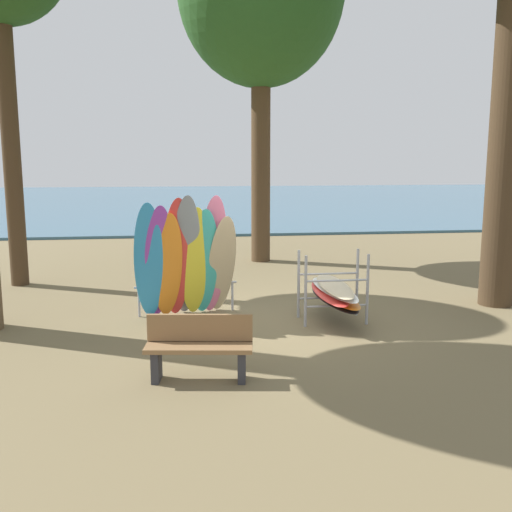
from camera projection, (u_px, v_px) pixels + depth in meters
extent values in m
plane|color=brown|center=(280.00, 321.00, 10.48)|extent=(80.00, 80.00, 0.00)
cube|color=#38607A|center=(206.00, 200.00, 39.14)|extent=(80.00, 36.00, 0.10)
cylinder|color=#42301E|center=(508.00, 118.00, 11.05)|extent=(0.65, 0.65, 7.27)
cylinder|color=#4C3823|center=(261.00, 156.00, 16.07)|extent=(0.53, 0.53, 5.88)
cylinder|color=#42301E|center=(11.00, 141.00, 12.92)|extent=(0.39, 0.39, 6.49)
ellipsoid|color=#2D8ED1|center=(149.00, 262.00, 10.28)|extent=(0.56, 0.77, 2.16)
ellipsoid|color=purple|center=(158.00, 263.00, 10.34)|extent=(0.66, 0.85, 2.11)
ellipsoid|color=orange|center=(168.00, 266.00, 10.41)|extent=(0.64, 0.77, 1.97)
ellipsoid|color=red|center=(177.00, 258.00, 10.45)|extent=(0.62, 0.79, 2.23)
ellipsoid|color=gray|center=(186.00, 256.00, 10.51)|extent=(0.61, 0.90, 2.27)
ellipsoid|color=yellow|center=(195.00, 262.00, 10.58)|extent=(0.61, 0.73, 2.05)
ellipsoid|color=#38B2AD|center=(204.00, 262.00, 10.65)|extent=(0.60, 0.73, 2.02)
ellipsoid|color=pink|center=(213.00, 255.00, 10.68)|extent=(0.63, 0.74, 2.25)
ellipsoid|color=#C6B289|center=(222.00, 265.00, 10.77)|extent=(0.68, 0.85, 1.88)
cylinder|color=#9EA0A5|center=(139.00, 302.00, 10.70)|extent=(0.04, 0.04, 0.55)
cylinder|color=#9EA0A5|center=(232.00, 296.00, 11.17)|extent=(0.04, 0.04, 0.55)
cylinder|color=#9EA0A5|center=(186.00, 285.00, 10.89)|extent=(1.91, 0.32, 0.04)
cylinder|color=#9EA0A5|center=(306.00, 291.00, 10.02)|extent=(0.05, 0.05, 1.25)
cylinder|color=#9EA0A5|center=(367.00, 290.00, 10.16)|extent=(0.05, 0.05, 1.25)
cylinder|color=#9EA0A5|center=(299.00, 284.00, 10.61)|extent=(0.05, 0.05, 1.25)
cylinder|color=#9EA0A5|center=(357.00, 282.00, 10.75)|extent=(0.05, 0.05, 1.25)
cylinder|color=#9EA0A5|center=(336.00, 306.00, 10.14)|extent=(1.10, 0.04, 0.04)
cylinder|color=#9EA0A5|center=(337.00, 281.00, 10.06)|extent=(1.10, 0.04, 0.04)
cylinder|color=#9EA0A5|center=(328.00, 298.00, 10.73)|extent=(1.10, 0.04, 0.04)
cylinder|color=#9EA0A5|center=(328.00, 274.00, 10.65)|extent=(1.10, 0.04, 0.04)
ellipsoid|color=black|center=(334.00, 299.00, 10.43)|extent=(0.64, 2.13, 0.06)
ellipsoid|color=orange|center=(335.00, 296.00, 10.42)|extent=(0.66, 2.13, 0.06)
ellipsoid|color=red|center=(329.00, 293.00, 10.40)|extent=(0.58, 2.12, 0.06)
ellipsoid|color=white|center=(334.00, 289.00, 10.40)|extent=(0.63, 2.13, 0.06)
ellipsoid|color=#C6B289|center=(334.00, 286.00, 10.39)|extent=(0.60, 2.12, 0.06)
cube|color=#2D2D33|center=(156.00, 365.00, 7.65)|extent=(0.14, 0.33, 0.42)
cube|color=#2D2D33|center=(242.00, 365.00, 7.65)|extent=(0.14, 0.33, 0.42)
cube|color=olive|center=(199.00, 348.00, 7.61)|extent=(1.44, 0.58, 0.06)
cube|color=olive|center=(200.00, 327.00, 7.75)|extent=(1.40, 0.25, 0.36)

